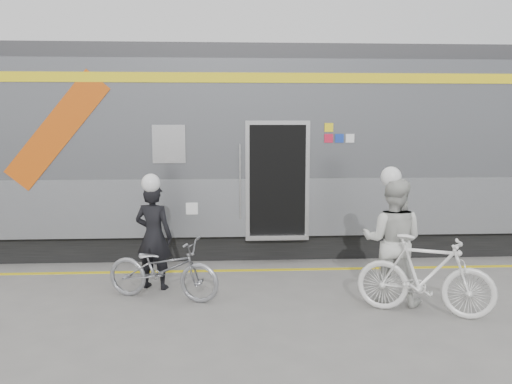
{
  "coord_description": "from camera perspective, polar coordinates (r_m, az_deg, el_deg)",
  "views": [
    {
      "loc": [
        -0.54,
        -7.31,
        2.71
      ],
      "look_at": [
        -0.03,
        1.6,
        1.5
      ],
      "focal_mm": 38.0,
      "sensor_mm": 36.0,
      "label": 1
    }
  ],
  "objects": [
    {
      "name": "woman",
      "position": [
        8.24,
        14.19,
        -5.01
      ],
      "size": [
        1.11,
        1.0,
        1.86
      ],
      "primitive_type": "imported",
      "rotation": [
        0.0,
        0.0,
        2.73
      ],
      "color": "silver",
      "rests_on": "ground"
    },
    {
      "name": "ground",
      "position": [
        7.81,
        0.88,
        -12.57
      ],
      "size": [
        90.0,
        90.0,
        0.0
      ],
      "primitive_type": "plane",
      "color": "slate",
      "rests_on": "ground"
    },
    {
      "name": "safety_strip",
      "position": [
        9.85,
        -0.04,
        -8.22
      ],
      "size": [
        24.0,
        0.12,
        0.01
      ],
      "primitive_type": "cube",
      "color": "yellow",
      "rests_on": "ground"
    },
    {
      "name": "man",
      "position": [
        8.81,
        -10.72,
        -4.61
      ],
      "size": [
        0.72,
        0.58,
        1.7
      ],
      "primitive_type": "imported",
      "rotation": [
        0.0,
        0.0,
        2.82
      ],
      "color": "black",
      "rests_on": "ground"
    },
    {
      "name": "bicycle_right",
      "position": [
        7.92,
        17.39,
        -8.37
      ],
      "size": [
        1.93,
        1.23,
        1.12
      ],
      "primitive_type": "imported",
      "rotation": [
        0.0,
        0.0,
        1.16
      ],
      "color": "silver",
      "rests_on": "ground"
    },
    {
      "name": "train",
      "position": [
        11.59,
        -9.33,
        4.37
      ],
      "size": [
        24.0,
        3.17,
        4.1
      ],
      "color": "black",
      "rests_on": "ground"
    },
    {
      "name": "helmet_woman",
      "position": [
        8.07,
        14.44,
        2.46
      ],
      "size": [
        0.3,
        0.3,
        0.3
      ],
      "primitive_type": "sphere",
      "color": "white",
      "rests_on": "woman"
    },
    {
      "name": "bicycle_left",
      "position": [
        8.34,
        -9.77,
        -7.98
      ],
      "size": [
        1.88,
        1.16,
        0.94
      ],
      "primitive_type": "imported",
      "rotation": [
        0.0,
        0.0,
        1.25
      ],
      "color": "#929399",
      "rests_on": "ground"
    },
    {
      "name": "helmet_man",
      "position": [
        8.65,
        -10.89,
        1.85
      ],
      "size": [
        0.29,
        0.29,
        0.29
      ],
      "primitive_type": "sphere",
      "color": "white",
      "rests_on": "man"
    }
  ]
}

